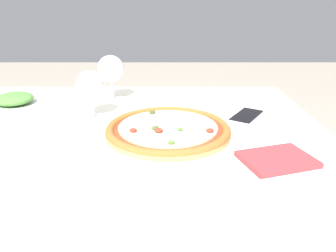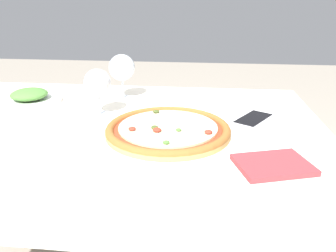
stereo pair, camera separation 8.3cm
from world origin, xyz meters
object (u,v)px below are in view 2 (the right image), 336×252
at_px(dining_table, 103,159).
at_px(cell_phone, 253,120).
at_px(wine_glass_far_left, 122,69).
at_px(side_plate, 30,97).
at_px(wine_glass_far_right, 97,84).
at_px(pizza_plate, 168,131).

bearing_deg(dining_table, cell_phone, 12.55).
height_order(dining_table, wine_glass_far_left, wine_glass_far_left).
height_order(wine_glass_far_left, side_plate, wine_glass_far_left).
height_order(wine_glass_far_right, cell_phone, wine_glass_far_right).
distance_m(dining_table, side_plate, 0.38).
bearing_deg(pizza_plate, dining_table, 167.48).
bearing_deg(cell_phone, wine_glass_far_right, 179.77).
height_order(wine_glass_far_left, wine_glass_far_right, wine_glass_far_left).
height_order(dining_table, cell_phone, cell_phone).
bearing_deg(cell_phone, side_plate, 171.56).
distance_m(pizza_plate, side_plate, 0.55).
bearing_deg(wine_glass_far_right, wine_glass_far_left, 80.71).
distance_m(pizza_plate, cell_phone, 0.27).
height_order(wine_glass_far_left, cell_phone, wine_glass_far_left).
relative_size(pizza_plate, cell_phone, 2.15).
xyz_separation_m(dining_table, wine_glass_far_left, (-0.00, 0.28, 0.20)).
bearing_deg(side_plate, pizza_plate, -26.22).
distance_m(wine_glass_far_left, side_plate, 0.33).
height_order(dining_table, side_plate, side_plate).
bearing_deg(side_plate, cell_phone, -8.44).
height_order(pizza_plate, wine_glass_far_left, wine_glass_far_left).
bearing_deg(wine_glass_far_right, cell_phone, -0.23).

